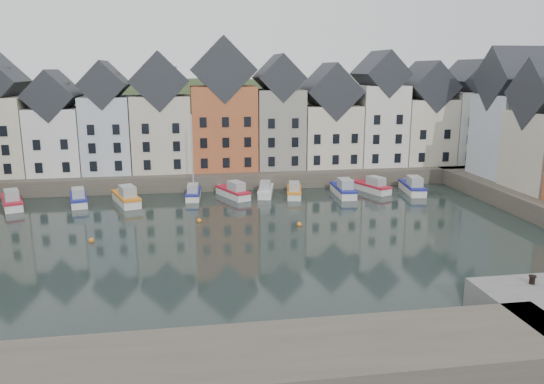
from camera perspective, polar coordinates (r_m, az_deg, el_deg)
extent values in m
plane|color=black|center=(48.37, -2.80, -5.67)|extent=(260.00, 260.00, 0.00)
cube|color=#494438|center=(77.08, -5.30, 2.16)|extent=(90.00, 16.00, 2.00)
cube|color=#494438|center=(28.12, -19.15, -18.84)|extent=(50.00, 6.00, 2.00)
ellipsoid|color=#1E2F17|center=(107.05, -6.05, -5.25)|extent=(153.60, 70.40, 64.00)
sphere|color=black|center=(97.13, -14.60, 8.64)|extent=(5.77, 5.77, 5.77)
sphere|color=black|center=(110.63, 6.60, 9.16)|extent=(5.27, 5.27, 5.27)
sphere|color=black|center=(106.57, 11.20, 8.72)|extent=(5.07, 5.07, 5.07)
sphere|color=black|center=(102.84, 1.68, 8.78)|extent=(5.01, 5.01, 5.01)
sphere|color=black|center=(107.63, -27.01, 6.90)|extent=(3.94, 3.94, 3.94)
sphere|color=black|center=(111.15, 8.41, 9.09)|extent=(5.21, 5.21, 5.21)
sphere|color=black|center=(104.66, -5.39, 9.08)|extent=(5.45, 5.45, 5.45)
sphere|color=black|center=(103.46, 15.45, 8.00)|extent=(4.49, 4.49, 4.49)
cube|color=white|center=(76.03, -22.05, 5.16)|extent=(6.56, 8.00, 8.61)
cube|color=black|center=(75.54, -22.43, 9.61)|extent=(6.56, 8.16, 6.56)
cube|color=silver|center=(74.76, -17.19, 5.96)|extent=(6.20, 8.00, 10.02)
cube|color=black|center=(74.30, -17.53, 10.97)|extent=(6.20, 8.16, 6.20)
cube|color=beige|center=(74.10, -11.72, 6.23)|extent=(7.70, 8.00, 10.08)
cube|color=black|center=(73.63, -11.97, 11.60)|extent=(7.70, 8.16, 7.70)
cube|color=#B55B33|center=(74.13, -5.24, 6.92)|extent=(8.69, 8.00, 11.28)
cube|color=black|center=(73.71, -5.37, 12.95)|extent=(8.69, 8.16, 8.69)
cube|color=gray|center=(75.07, 0.68, 6.86)|extent=(6.43, 8.00, 10.78)
cube|color=black|center=(74.64, 0.69, 12.19)|extent=(6.43, 8.16, 6.43)
cube|color=beige|center=(76.78, 6.08, 6.09)|extent=(7.88, 8.00, 8.56)
cube|color=black|center=(76.28, 6.20, 10.74)|extent=(7.88, 8.16, 7.88)
cube|color=silver|center=(78.86, 11.30, 7.09)|extent=(6.50, 8.00, 11.27)
cube|color=black|center=(78.47, 11.54, 12.35)|extent=(6.50, 8.16, 6.50)
cube|color=beige|center=(81.66, 15.92, 6.35)|extent=(7.23, 8.00, 9.32)
cube|color=black|center=(81.21, 16.21, 10.87)|extent=(7.23, 8.16, 7.23)
cube|color=white|center=(84.72, 20.18, 6.62)|extent=(6.18, 8.00, 10.32)
cube|color=black|center=(84.32, 20.54, 11.13)|extent=(6.18, 8.16, 6.18)
cube|color=silver|center=(74.60, 24.34, 5.51)|extent=(7.47, 8.00, 10.38)
cube|color=black|center=(74.14, 24.87, 11.00)|extent=(7.62, 8.00, 8.00)
sphere|color=orange|center=(55.71, -7.82, -3.07)|extent=(0.50, 0.50, 0.50)
sphere|color=orange|center=(53.95, 2.96, -3.50)|extent=(0.50, 0.50, 0.50)
sphere|color=orange|center=(51.72, -18.85, -4.95)|extent=(0.50, 0.50, 0.50)
cube|color=silver|center=(68.03, -26.18, -1.17)|extent=(3.93, 6.46, 1.14)
cube|color=#B2192D|center=(67.89, -26.23, -0.66)|extent=(4.07, 6.61, 0.26)
cube|color=#99A0A1|center=(66.85, -26.22, -0.31)|extent=(2.23, 2.83, 1.24)
cube|color=silver|center=(66.56, -20.08, -0.93)|extent=(2.93, 5.99, 1.06)
cube|color=navy|center=(66.43, -20.12, -0.44)|extent=(3.05, 6.13, 0.24)
cube|color=#99A0A1|center=(65.46, -20.13, -0.12)|extent=(1.81, 2.54, 1.15)
cube|color=silver|center=(64.93, -15.41, -0.89)|extent=(3.98, 6.82, 1.20)
cube|color=orange|center=(64.79, -15.44, -0.33)|extent=(4.13, 6.97, 0.27)
cube|color=#99A0A1|center=(63.71, -15.28, 0.06)|extent=(2.29, 2.97, 1.31)
cube|color=silver|center=(66.17, -8.44, -0.36)|extent=(2.00, 5.43, 0.98)
cube|color=navy|center=(66.05, -8.45, 0.09)|extent=(2.10, 5.55, 0.22)
cube|color=#99A0A1|center=(65.15, -8.51, 0.39)|extent=(1.40, 2.22, 1.07)
cylinder|color=silver|center=(65.72, -8.55, 4.00)|extent=(0.12, 0.12, 9.77)
cube|color=silver|center=(66.06, -4.23, -0.24)|extent=(4.00, 6.13, 1.08)
cube|color=#B2192D|center=(65.93, -4.24, 0.26)|extent=(4.13, 6.28, 0.25)
cube|color=#99A0A1|center=(65.04, -3.87, 0.62)|extent=(2.21, 2.72, 1.18)
cube|color=silver|center=(66.88, -0.68, -0.07)|extent=(2.72, 5.60, 0.99)
cube|color=silver|center=(66.76, -0.68, 0.38)|extent=(2.83, 5.73, 0.22)
cube|color=#99A0A1|center=(65.85, -0.73, 0.68)|extent=(1.68, 2.37, 1.08)
cube|color=silver|center=(66.46, 2.39, -0.16)|extent=(2.64, 5.65, 1.00)
cube|color=orange|center=(66.34, 2.40, 0.29)|extent=(2.75, 5.77, 0.23)
cube|color=#99A0A1|center=(65.42, 2.41, 0.60)|extent=(1.66, 2.38, 1.09)
cube|color=silver|center=(67.51, 7.65, -0.02)|extent=(2.12, 6.37, 1.16)
cube|color=navy|center=(67.37, 7.66, 0.51)|extent=(2.23, 6.50, 0.26)
cube|color=#99A0A1|center=(66.34, 7.89, 0.86)|extent=(1.56, 2.57, 1.26)
cube|color=silver|center=(70.03, 10.59, 0.33)|extent=(3.87, 6.10, 1.08)
cube|color=#B2192D|center=(69.90, 10.61, 0.80)|extent=(4.00, 6.25, 0.24)
cube|color=#99A0A1|center=(69.15, 11.12, 1.14)|extent=(2.16, 2.69, 1.17)
cube|color=silver|center=(70.66, 14.83, 0.25)|extent=(2.77, 6.56, 1.17)
cube|color=navy|center=(70.53, 14.86, 0.75)|extent=(2.89, 6.70, 0.26)
cube|color=#99A0A1|center=(69.51, 15.11, 1.10)|extent=(1.82, 2.72, 1.27)
cylinder|color=black|center=(38.52, 26.19, -8.50)|extent=(0.36, 0.36, 0.50)
cylinder|color=black|center=(38.42, 26.23, -8.13)|extent=(0.48, 0.48, 0.08)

